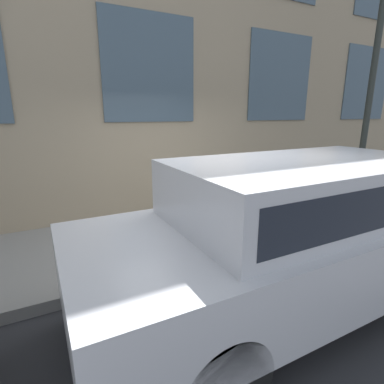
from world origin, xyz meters
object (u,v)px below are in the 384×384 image
at_px(parked_truck_silver_near, 301,224).
at_px(street_lamp, 383,5).
at_px(fire_hydrant, 210,216).

height_order(parked_truck_silver_near, street_lamp, street_lamp).
bearing_deg(fire_hydrant, parked_truck_silver_near, -174.69).
distance_m(fire_hydrant, parked_truck_silver_near, 1.71).
bearing_deg(street_lamp, parked_truck_silver_near, 115.78).
xyz_separation_m(parked_truck_silver_near, street_lamp, (1.66, -3.43, 3.05)).
height_order(fire_hydrant, parked_truck_silver_near, parked_truck_silver_near).
distance_m(fire_hydrant, street_lamp, 4.97).
bearing_deg(parked_truck_silver_near, fire_hydrant, 5.31).
xyz_separation_m(fire_hydrant, parked_truck_silver_near, (-1.65, -0.15, 0.39)).
bearing_deg(parked_truck_silver_near, street_lamp, -64.22).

